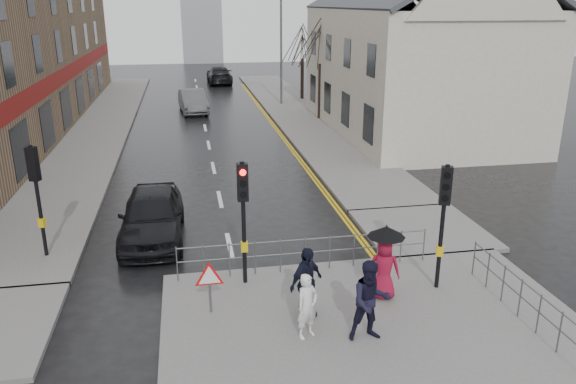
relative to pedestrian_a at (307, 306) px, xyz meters
name	(u,v)px	position (x,y,z in m)	size (l,w,h in m)	color
ground	(239,291)	(-1.30, 2.65, -0.91)	(120.00, 120.00, 0.00)	black
near_pavement	(391,352)	(1.70, -0.85, -0.84)	(10.00, 9.00, 0.14)	#605E5B
left_pavement	(100,124)	(-7.80, 25.65, -0.84)	(4.00, 44.00, 0.14)	#605E5B
right_pavement	(296,111)	(5.20, 27.65, -0.84)	(4.00, 40.00, 0.14)	#605E5B
pavement_bridge_right	(422,229)	(5.20, 5.65, -0.84)	(4.00, 4.20, 0.14)	#605E5B
building_right_cream	(413,49)	(10.70, 20.65, 3.87)	(9.00, 16.40, 10.10)	beige
traffic_signal_near_left	(243,202)	(-1.10, 2.85, 1.55)	(0.28, 0.27, 3.40)	black
traffic_signal_near_right	(444,205)	(3.90, 1.65, 1.55)	(0.34, 0.33, 3.40)	black
traffic_signal_far_left	(36,182)	(-6.80, 5.66, 1.55)	(0.34, 0.33, 3.40)	black
guard_railing_front	(305,247)	(0.65, 3.25, -0.05)	(7.14, 0.04, 1.00)	#595B5E
guard_railing_side	(521,290)	(5.20, -0.10, -0.07)	(0.04, 4.54, 1.00)	#595B5E
warning_sign	(209,279)	(-2.10, 1.45, 0.13)	(0.80, 0.07, 1.35)	#595B5E
street_lamp	(279,41)	(4.52, 30.65, 3.79)	(1.83, 0.25, 8.00)	#595B5E
tree_near	(321,39)	(6.20, 24.65, 4.23)	(2.40, 2.40, 6.58)	black
tree_far	(302,43)	(6.70, 32.65, 3.51)	(2.40, 2.40, 5.64)	black
pedestrian_a	(307,306)	(0.00, 0.00, 0.00)	(0.56, 0.37, 1.54)	silver
pedestrian_b	(371,301)	(1.36, -0.34, 0.18)	(0.92, 0.72, 1.90)	black
pedestrian_with_umbrella	(385,259)	(2.30, 1.38, 0.33)	(0.96, 0.96, 1.98)	maroon
pedestrian_d	(306,283)	(0.15, 0.83, 0.13)	(1.05, 0.44, 1.80)	black
car_parked	(152,215)	(-3.69, 6.65, -0.08)	(1.96, 4.88, 1.66)	black
car_mid	(193,101)	(-1.87, 28.93, -0.12)	(1.67, 4.78, 1.58)	#4C4E51
car_far	(219,75)	(0.93, 43.50, -0.11)	(2.25, 5.53, 1.61)	black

